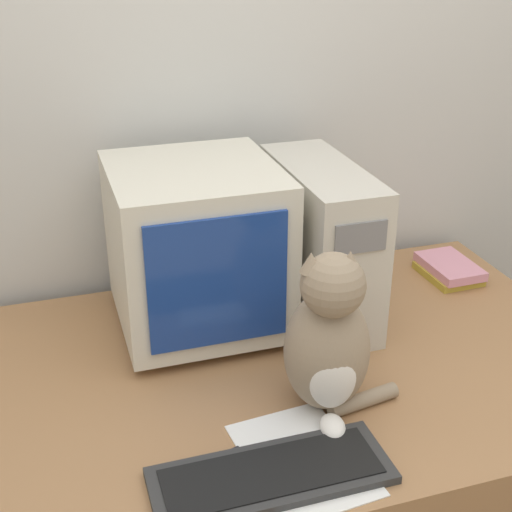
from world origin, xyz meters
The scene contains 9 objects.
wall_back centered at (0.00, 1.03, 1.25)m, with size 7.00×0.05×2.50m.
desk centered at (0.00, 0.48, 0.37)m, with size 1.50×0.96×0.74m.
crt_monitor centered at (-0.16, 0.71, 0.96)m, with size 0.39×0.42×0.42m.
computer_tower centered at (0.15, 0.69, 0.94)m, with size 0.18×0.46×0.40m.
keyboard centered at (-0.17, 0.13, 0.75)m, with size 0.45×0.17×0.02m.
cat centered at (0.01, 0.30, 0.90)m, with size 0.27×0.25×0.38m.
book_stack centered at (0.59, 0.75, 0.76)m, with size 0.14×0.20×0.05m.
pen centered at (-0.27, 0.21, 0.74)m, with size 0.14×0.05×0.01m.
paper_sheet centered at (-0.09, 0.16, 0.74)m, with size 0.24×0.31×0.00m.
Camera 1 is at (-0.50, -0.83, 1.69)m, focal length 50.00 mm.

